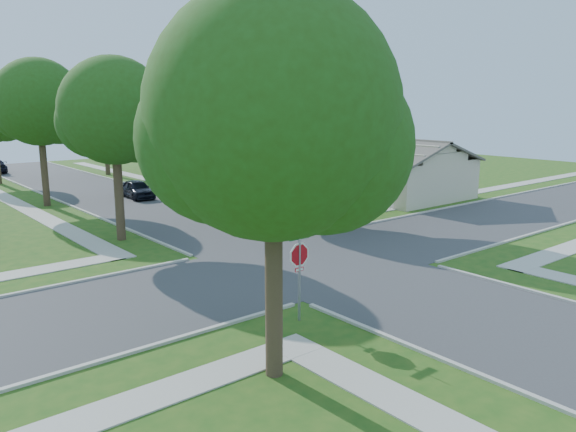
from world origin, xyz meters
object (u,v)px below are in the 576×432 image
(car_curb_east, at_px, (137,189))
(tree_ne_corner, at_px, (348,124))
(tree_e_far, at_px, (105,110))
(house_ne_near, at_px, (372,173))
(stop_sign_ne, at_px, (318,191))
(tree_w_mid, at_px, (40,106))
(car_driveway, at_px, (290,201))
(tree_e_mid, at_px, (172,109))
(house_ne_far, at_px, (237,155))
(stop_sign_sw, at_px, (299,259))
(tree_w_near, at_px, (115,116))
(tree_e_near, at_px, (270,121))
(tree_sw_corner, at_px, (275,125))

(car_curb_east, bearing_deg, tree_ne_corner, -68.22)
(tree_e_far, relative_size, house_ne_near, 0.64)
(stop_sign_ne, height_order, tree_w_mid, tree_w_mid)
(tree_w_mid, bearing_deg, car_curb_east, -9.98)
(tree_e_far, distance_m, car_driveway, 25.86)
(car_curb_east, bearing_deg, house_ne_near, -27.60)
(tree_e_mid, height_order, house_ne_near, tree_e_mid)
(house_ne_far, height_order, car_curb_east, house_ne_far)
(stop_sign_sw, distance_m, car_curb_east, 25.41)
(stop_sign_sw, height_order, tree_ne_corner, tree_ne_corner)
(stop_sign_ne, bearing_deg, tree_e_far, 89.90)
(stop_sign_sw, xyz_separation_m, tree_e_far, (9.45, 38.71, 3.95))
(car_curb_east, bearing_deg, tree_e_far, 79.45)
(house_ne_far, xyz_separation_m, car_curb_east, (-14.79, -9.02, -0.86))
(tree_e_mid, xyz_separation_m, car_curb_east, (-3.56, -1.03, -5.60))
(tree_e_far, relative_size, tree_w_near, 0.97)
(tree_w_near, bearing_deg, stop_sign_ne, -24.74)
(tree_e_mid, relative_size, tree_w_mid, 0.96)
(house_ne_near, bearing_deg, tree_e_mid, 138.30)
(tree_e_far, relative_size, car_curb_east, 2.27)
(tree_e_near, height_order, car_curb_east, tree_e_near)
(tree_w_mid, bearing_deg, tree_ne_corner, -56.78)
(stop_sign_sw, distance_m, tree_w_near, 14.30)
(stop_sign_sw, relative_size, tree_e_mid, 0.32)
(house_ne_near, bearing_deg, tree_w_mid, 154.12)
(tree_e_mid, height_order, tree_w_mid, tree_w_mid)
(stop_sign_ne, xyz_separation_m, house_ne_near, (11.29, 6.30, -0.51))
(tree_ne_corner, bearing_deg, tree_e_near, 108.53)
(tree_e_far, distance_m, car_curb_east, 15.42)
(car_driveway, bearing_deg, stop_sign_sw, 122.18)
(stop_sign_sw, bearing_deg, car_driveway, 51.39)
(tree_e_near, distance_m, tree_ne_corner, 5.06)
(tree_e_mid, height_order, car_curb_east, tree_e_mid)
(tree_e_near, height_order, car_driveway, tree_e_near)
(car_driveway, bearing_deg, tree_e_near, 57.04)
(tree_e_far, height_order, tree_ne_corner, tree_e_far)
(tree_e_near, relative_size, house_ne_far, 0.61)
(tree_sw_corner, xyz_separation_m, house_ne_far, (23.43, 35.99, -4.75))
(tree_sw_corner, bearing_deg, house_ne_far, 56.94)
(tree_ne_corner, distance_m, house_ne_near, 12.47)
(stop_sign_sw, xyz_separation_m, tree_w_mid, (0.06, 25.71, 4.46))
(stop_sign_sw, distance_m, tree_e_far, 40.04)
(stop_sign_ne, relative_size, tree_e_mid, 0.32)
(tree_w_near, bearing_deg, car_driveway, -1.65)
(stop_sign_sw, distance_m, car_driveway, 17.19)
(tree_e_near, height_order, tree_ne_corner, tree_ne_corner)
(car_curb_east, bearing_deg, tree_sw_corner, -104.09)
(stop_sign_ne, height_order, car_driveway, stop_sign_ne)
(tree_e_near, xyz_separation_m, tree_sw_corner, (-12.19, -16.00, 0.62))
(tree_w_near, xyz_separation_m, tree_sw_corner, (-2.79, -16.00, 0.15))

